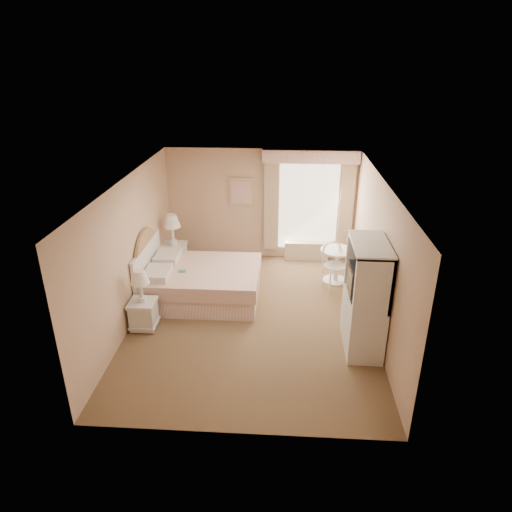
# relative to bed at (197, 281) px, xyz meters

# --- Properties ---
(room) EXTENTS (4.21, 5.51, 2.51)m
(room) POSITION_rel_bed_xyz_m (1.12, -0.65, 0.89)
(room) COLOR brown
(room) RESTS_ON ground
(window) EXTENTS (2.05, 0.22, 2.51)m
(window) POSITION_rel_bed_xyz_m (2.17, 2.01, 0.98)
(window) COLOR white
(window) RESTS_ON room
(framed_art) EXTENTS (0.52, 0.04, 0.62)m
(framed_art) POSITION_rel_bed_xyz_m (0.67, 2.07, 1.19)
(framed_art) COLOR tan
(framed_art) RESTS_ON room
(bed) EXTENTS (2.15, 1.69, 1.49)m
(bed) POSITION_rel_bed_xyz_m (0.00, 0.00, 0.00)
(bed) COLOR tan
(bed) RESTS_ON room
(nightstand_near) EXTENTS (0.45, 0.45, 1.08)m
(nightstand_near) POSITION_rel_bed_xyz_m (-0.72, -1.10, 0.05)
(nightstand_near) COLOR silver
(nightstand_near) RESTS_ON room
(nightstand_far) EXTENTS (0.52, 0.52, 1.26)m
(nightstand_far) POSITION_rel_bed_xyz_m (-0.72, 1.21, 0.12)
(nightstand_far) COLOR silver
(nightstand_far) RESTS_ON room
(round_table) EXTENTS (0.67, 0.67, 0.71)m
(round_table) POSITION_rel_bed_xyz_m (2.73, 0.91, 0.12)
(round_table) COLOR silver
(round_table) RESTS_ON room
(cafe_chair) EXTENTS (0.59, 0.59, 0.94)m
(cafe_chair) POSITION_rel_bed_xyz_m (2.65, 0.67, 0.19)
(cafe_chair) COLOR silver
(cafe_chair) RESTS_ON room
(armoire) EXTENTS (0.54, 1.08, 1.80)m
(armoire) POSITION_rel_bed_xyz_m (2.93, -1.39, 0.39)
(armoire) COLOR silver
(armoire) RESTS_ON room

